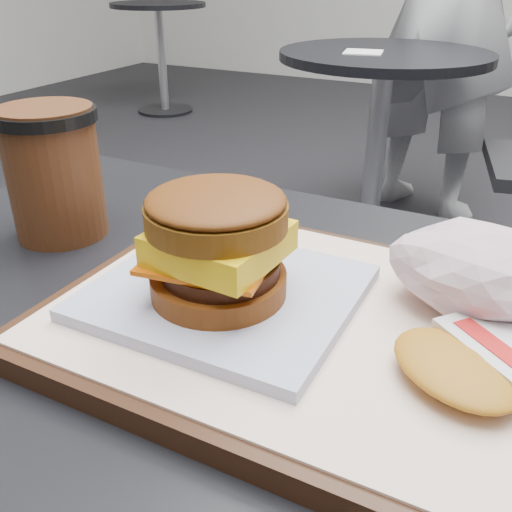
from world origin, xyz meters
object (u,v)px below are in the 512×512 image
object	(u,v)px
serving_tray	(311,325)
crumpled_wrapper	(485,271)
breakfast_sandwich	(220,256)
hash_brown	(487,362)
customer_table	(231,508)
neighbor_table	(380,112)
coffee_cup	(53,168)

from	to	relation	value
serving_tray	crumpled_wrapper	bearing A→B (deg)	32.15
breakfast_sandwich	serving_tray	bearing A→B (deg)	14.67
hash_brown	crumpled_wrapper	size ratio (longest dim) A/B	1.01
serving_tray	crumpled_wrapper	xyz separation A→B (m)	(0.11, 0.07, 0.04)
customer_table	neighbor_table	bearing A→B (deg)	101.98
crumpled_wrapper	coffee_cup	world-z (taller)	coffee_cup
customer_table	coffee_cup	bearing A→B (deg)	161.00
customer_table	breakfast_sandwich	distance (m)	0.25
crumpled_wrapper	neighbor_table	world-z (taller)	crumpled_wrapper
breakfast_sandwich	coffee_cup	distance (m)	0.24
hash_brown	neighbor_table	distance (m)	1.73
crumpled_wrapper	neighbor_table	distance (m)	1.66
customer_table	breakfast_sandwich	xyz separation A→B (m)	(-0.01, 0.01, 0.24)
hash_brown	customer_table	bearing A→B (deg)	-174.69
hash_brown	serving_tray	bearing A→B (deg)	172.84
breakfast_sandwich	coffee_cup	xyz separation A→B (m)	(-0.23, 0.07, 0.01)
breakfast_sandwich	coffee_cup	world-z (taller)	coffee_cup
crumpled_wrapper	coffee_cup	size ratio (longest dim) A/B	1.04
crumpled_wrapper	neighbor_table	xyz separation A→B (m)	(-0.51, 1.55, -0.27)
coffee_cup	hash_brown	bearing A→B (deg)	-9.00
customer_table	crumpled_wrapper	xyz separation A→B (m)	(0.16, 0.10, 0.24)
customer_table	breakfast_sandwich	world-z (taller)	breakfast_sandwich
breakfast_sandwich	crumpled_wrapper	xyz separation A→B (m)	(0.17, 0.08, -0.01)
neighbor_table	breakfast_sandwich	bearing A→B (deg)	-78.29
neighbor_table	crumpled_wrapper	bearing A→B (deg)	-71.78
hash_brown	coffee_cup	distance (m)	0.42
coffee_cup	crumpled_wrapper	bearing A→B (deg)	2.30
customer_table	neighbor_table	world-z (taller)	customer_table
breakfast_sandwich	coffee_cup	bearing A→B (deg)	163.45
customer_table	serving_tray	world-z (taller)	serving_tray
customer_table	crumpled_wrapper	size ratio (longest dim) A/B	5.96
customer_table	hash_brown	bearing A→B (deg)	5.31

